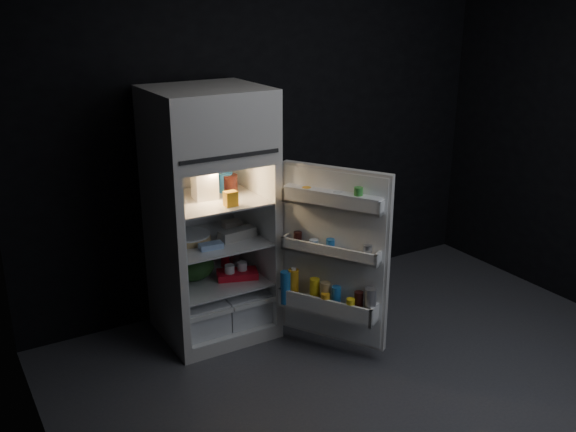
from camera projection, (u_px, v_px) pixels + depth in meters
floor at (400, 390)px, 4.02m from camera, size 4.00×3.40×0.00m
wall_back at (267, 131)px, 4.96m from camera, size 4.00×0.00×2.70m
wall_left at (39, 254)px, 2.62m from camera, size 0.00×3.40×2.70m
refrigerator at (209, 206)px, 4.46m from camera, size 0.76×0.71×1.78m
fridge_door at (332, 260)px, 4.26m from camera, size 0.54×0.71×1.22m
milk_jug at (205, 181)px, 4.36m from camera, size 0.17×0.17×0.24m
mayo_jar at (225, 182)px, 4.52m from camera, size 0.13×0.13×0.14m
jam_jar at (230, 184)px, 4.50m from camera, size 0.12×0.12×0.13m
amber_bottle at (175, 183)px, 4.37m from camera, size 0.10×0.10×0.22m
small_carton at (231, 199)px, 4.23m from camera, size 0.09×0.07×0.10m
egg_carton at (237, 234)px, 4.49m from camera, size 0.28×0.13×0.07m
pie at (188, 238)px, 4.46m from camera, size 0.36×0.36×0.04m
flat_package at (211, 246)px, 4.32m from camera, size 0.17×0.09×0.04m
wrapped_pkg at (232, 224)px, 4.71m from camera, size 0.14×0.12×0.05m
produce_bag at (193, 267)px, 4.54m from camera, size 0.31×0.27×0.20m
yogurt_tray at (237, 274)px, 4.60m from camera, size 0.32×0.24×0.05m
small_can_red at (225, 260)px, 4.79m from camera, size 0.08×0.08×0.09m
small_can_silver at (235, 260)px, 4.80m from camera, size 0.08×0.08×0.09m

